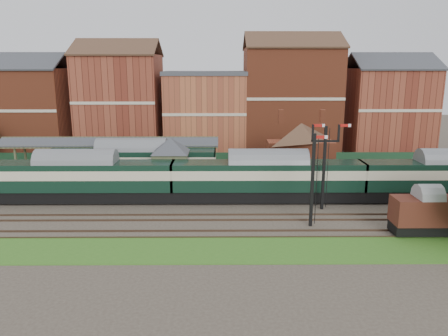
{
  "coord_description": "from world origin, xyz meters",
  "views": [
    {
      "loc": [
        2.32,
        -42.26,
        13.38
      ],
      "look_at": [
        2.65,
        2.0,
        3.0
      ],
      "focal_mm": 35.0,
      "sensor_mm": 36.0,
      "label": 1
    }
  ],
  "objects_px": {
    "signal_box": "(171,164)",
    "semaphore_bracket": "(325,162)",
    "platform_railcar": "(132,163)",
    "goods_van_a": "(426,213)",
    "dmu_train": "(268,177)"
  },
  "relations": [
    {
      "from": "signal_box",
      "to": "semaphore_bracket",
      "type": "distance_m",
      "value": 16.16
    },
    {
      "from": "signal_box",
      "to": "platform_railcar",
      "type": "xyz_separation_m",
      "value": [
        -4.79,
        3.25,
        -0.63
      ]
    },
    {
      "from": "semaphore_bracket",
      "to": "goods_van_a",
      "type": "height_order",
      "value": "semaphore_bracket"
    },
    {
      "from": "semaphore_bracket",
      "to": "goods_van_a",
      "type": "bearing_deg",
      "value": -43.54
    },
    {
      "from": "platform_railcar",
      "to": "goods_van_a",
      "type": "xyz_separation_m",
      "value": [
        26.67,
        -15.5,
        -0.7
      ]
    },
    {
      "from": "platform_railcar",
      "to": "goods_van_a",
      "type": "bearing_deg",
      "value": -30.16
    },
    {
      "from": "semaphore_bracket",
      "to": "dmu_train",
      "type": "xyz_separation_m",
      "value": [
        -5.04,
        2.5,
        -2.08
      ]
    },
    {
      "from": "platform_railcar",
      "to": "signal_box",
      "type": "bearing_deg",
      "value": -34.15
    },
    {
      "from": "semaphore_bracket",
      "to": "dmu_train",
      "type": "height_order",
      "value": "semaphore_bracket"
    },
    {
      "from": "semaphore_bracket",
      "to": "platform_railcar",
      "type": "xyz_separation_m",
      "value": [
        -19.83,
        9.0,
        -2.07
      ]
    },
    {
      "from": "signal_box",
      "to": "dmu_train",
      "type": "height_order",
      "value": "signal_box"
    },
    {
      "from": "platform_railcar",
      "to": "goods_van_a",
      "type": "height_order",
      "value": "platform_railcar"
    },
    {
      "from": "dmu_train",
      "to": "platform_railcar",
      "type": "height_order",
      "value": "platform_railcar"
    },
    {
      "from": "signal_box",
      "to": "platform_railcar",
      "type": "distance_m",
      "value": 5.82
    },
    {
      "from": "semaphore_bracket",
      "to": "dmu_train",
      "type": "relative_size",
      "value": 0.14
    }
  ]
}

